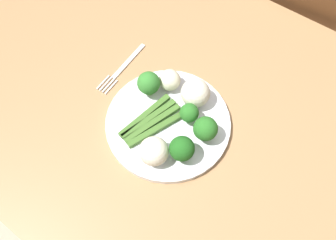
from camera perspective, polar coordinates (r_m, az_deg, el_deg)
The scene contains 13 objects.
ground_plane at distance 1.46m, azimuth 1.19°, elevation -13.05°, with size 6.00×6.00×0.02m, color #B7A88E.
dining_table at distance 0.84m, azimuth 2.01°, elevation -1.53°, with size 1.21×0.82×0.77m.
chair at distance 1.26m, azimuth 17.94°, elevation 12.81°, with size 0.43×0.43×0.87m.
plate at distance 0.70m, azimuth 0.00°, elevation -0.48°, with size 0.27×0.27×0.01m, color white.
asparagus_bundle at distance 0.69m, azimuth -3.05°, elevation -0.28°, with size 0.08×0.15×0.01m.
broccoli_near_center at distance 0.63m, azimuth 2.43°, elevation -5.03°, with size 0.05×0.05×0.06m.
broccoli_front_left at distance 0.65m, azimuth 6.53°, elevation -1.55°, with size 0.05×0.05×0.06m.
broccoli_right at distance 0.70m, azimuth -3.38°, elevation 6.40°, with size 0.05×0.05×0.06m.
broccoli_left at distance 0.67m, azimuth 3.70°, elevation 1.21°, with size 0.04×0.04×0.05m.
cauliflower_back_right at distance 0.72m, azimuth 0.30°, elevation 6.98°, with size 0.05×0.05×0.05m, color beige.
cauliflower_outer_edge at distance 0.70m, azimuth 4.78°, elevation 4.70°, with size 0.06×0.06×0.06m, color silver.
cauliflower_back at distance 0.63m, azimuth -2.48°, elevation -5.46°, with size 0.06×0.06×0.06m, color silver.
fork at distance 0.79m, azimuth -7.96°, elevation 8.93°, with size 0.03×0.17×0.00m.
Camera 1 is at (-0.20, 0.32, 1.40)m, focal length 35.03 mm.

